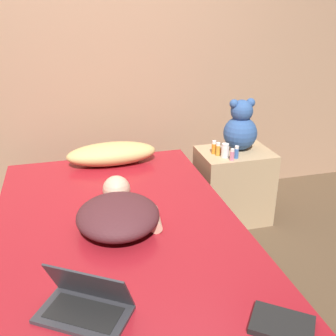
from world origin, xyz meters
name	(u,v)px	position (x,y,z in m)	size (l,w,h in m)	color
ground_plane	(122,300)	(0.00, 0.00, 0.00)	(12.00, 12.00, 0.00)	brown
wall_back	(87,42)	(0.00, 1.28, 1.30)	(8.00, 0.06, 2.60)	tan
bed	(120,264)	(0.00, 0.00, 0.25)	(1.30, 2.01, 0.51)	#4C331E
nightstand	(233,186)	(0.98, 0.69, 0.28)	(0.53, 0.39, 0.56)	tan
pillow	(112,154)	(0.08, 0.83, 0.58)	(0.63, 0.26, 0.15)	tan
person_lying	(118,212)	(0.01, -0.01, 0.58)	(0.48, 0.62, 0.16)	#4C2328
laptop	(86,303)	(-0.20, -0.60, 0.55)	(0.39, 0.35, 0.19)	#333338
teddy_bear	(241,128)	(1.02, 0.73, 0.73)	(0.25, 0.25, 0.38)	#335693
bottle_white	(225,151)	(0.85, 0.61, 0.61)	(0.06, 0.06, 0.10)	white
bottle_amber	(218,149)	(0.82, 0.65, 0.61)	(0.03, 0.03, 0.10)	gold
bottle_blue	(236,152)	(0.92, 0.57, 0.61)	(0.03, 0.03, 0.09)	#3866B2
bottle_pink	(232,155)	(0.88, 0.54, 0.61)	(0.03, 0.03, 0.08)	pink
bottle_orange	(214,147)	(0.80, 0.69, 0.61)	(0.03, 0.03, 0.10)	orange
bottle_red	(223,150)	(0.87, 0.67, 0.59)	(0.05, 0.05, 0.06)	#B72D2D
book	(282,325)	(0.47, -0.85, 0.52)	(0.27, 0.26, 0.02)	black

